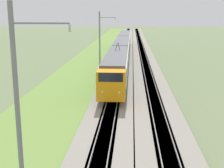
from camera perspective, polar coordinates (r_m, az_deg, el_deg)
ballast_main at (r=56.30m, az=1.66°, el=3.78°), size 240.00×4.40×0.30m
ballast_adjacent at (r=56.32m, az=6.05°, el=3.71°), size 240.00×4.40×0.30m
track_main at (r=56.30m, az=1.66°, el=3.78°), size 240.00×1.57×0.45m
track_adjacent at (r=56.32m, az=6.05°, el=3.72°), size 240.00×1.57×0.45m
grass_verge at (r=56.80m, az=-4.14°, el=3.74°), size 240.00×8.48×0.12m
passenger_train at (r=60.30m, az=1.82°, el=6.56°), size 63.61×2.86×5.14m
catenary_mast_near at (r=14.18m, az=-16.69°, el=-4.80°), size 0.22×2.56×9.63m
catenary_mast_mid at (r=48.15m, az=-2.21°, el=7.78°), size 0.22×2.56×9.30m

